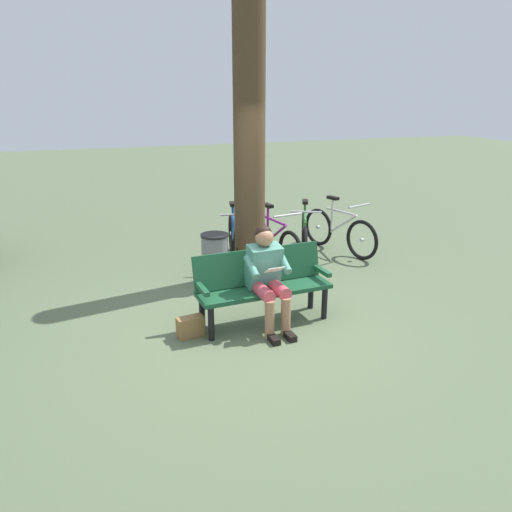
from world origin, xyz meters
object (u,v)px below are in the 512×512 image
at_px(tree_trunk, 249,137).
at_px(bicycle_orange, 234,240).
at_px(bicycle_blue, 273,242).
at_px(bicycle_black, 304,237).
at_px(bench, 262,281).
at_px(handbag, 190,327).
at_px(litter_bin, 215,260).
at_px(person_reading, 267,273).
at_px(bicycle_green, 339,232).

xyz_separation_m(tree_trunk, bicycle_orange, (0.02, -0.71, -1.68)).
bearing_deg(bicycle_blue, bicycle_black, 88.26).
xyz_separation_m(bench, handbag, (0.90, 0.14, -0.39)).
xyz_separation_m(litter_bin, bicycle_black, (-1.70, -0.70, -0.02)).
height_order(litter_bin, bicycle_orange, bicycle_orange).
height_order(person_reading, tree_trunk, tree_trunk).
distance_m(person_reading, bicycle_blue, 2.29).
xyz_separation_m(person_reading, bicycle_blue, (-0.90, -2.08, -0.31)).
relative_size(tree_trunk, bicycle_orange, 2.46).
xyz_separation_m(bench, person_reading, (-0.00, 0.16, 0.16)).
height_order(tree_trunk, litter_bin, tree_trunk).
bearing_deg(bicycle_green, bench, -63.55).
height_order(tree_trunk, bicycle_blue, tree_trunk).
bearing_deg(bench, bicycle_green, -139.37).
relative_size(bicycle_green, bicycle_black, 1.04).
bearing_deg(tree_trunk, bicycle_blue, -142.03).
bearing_deg(handbag, tree_trunk, -127.74).
relative_size(litter_bin, bicycle_black, 0.48).
distance_m(litter_bin, bicycle_blue, 1.29).
distance_m(bench, handbag, 0.99).
xyz_separation_m(bicycle_green, bicycle_black, (0.70, 0.11, 0.00)).
xyz_separation_m(bicycle_black, bicycle_orange, (1.14, -0.21, 0.00)).
bearing_deg(tree_trunk, bicycle_black, -155.99).
relative_size(person_reading, litter_bin, 1.59).
relative_size(handbag, tree_trunk, 0.07).
xyz_separation_m(tree_trunk, bicycle_blue, (-0.54, -0.42, -1.68)).
distance_m(bench, litter_bin, 1.32).
distance_m(handbag, bicycle_blue, 2.75).
relative_size(bench, tree_trunk, 0.40).
relative_size(bench, bicycle_orange, 0.98).
bearing_deg(bench, handbag, 5.07).
height_order(bench, bicycle_black, bicycle_black).
relative_size(handbag, bicycle_blue, 0.18).
height_order(tree_trunk, bicycle_black, tree_trunk).
xyz_separation_m(handbag, tree_trunk, (-1.26, -1.63, 1.92)).
relative_size(bicycle_black, bicycle_orange, 0.94).
distance_m(bicycle_green, bicycle_orange, 1.84).
xyz_separation_m(person_reading, bicycle_black, (-1.47, -2.16, -0.31)).
height_order(bicycle_blue, bicycle_orange, same).
relative_size(bench, bicycle_black, 1.04).
xyz_separation_m(handbag, bicycle_orange, (-1.24, -2.34, 0.24)).
height_order(person_reading, litter_bin, person_reading).
height_order(bicycle_green, bicycle_blue, same).
relative_size(person_reading, bicycle_blue, 0.72).
xyz_separation_m(bench, bicycle_black, (-1.47, -1.99, -0.15)).
distance_m(bicycle_black, bicycle_orange, 1.16).
height_order(bench, bicycle_orange, bicycle_orange).
bearing_deg(handbag, bicycle_green, -143.92).
distance_m(bench, tree_trunk, 2.17).
height_order(handbag, tree_trunk, tree_trunk).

